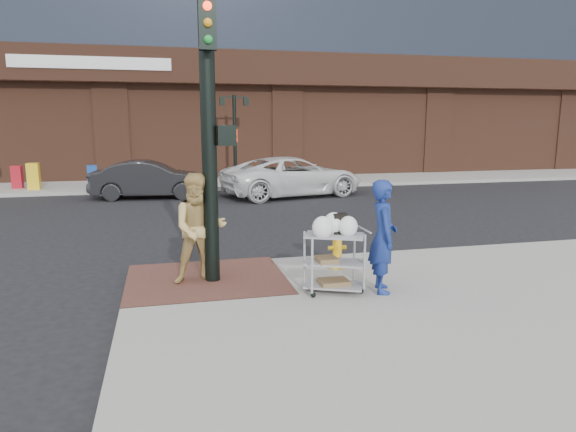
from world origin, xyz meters
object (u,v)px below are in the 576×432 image
object	(u,v)px
fire_hydrant	(337,248)
pedestrian_tan	(199,229)
sedan_dark	(150,179)
lamp_post	(235,129)
utility_cart	(334,257)
minivan_white	(293,176)
traffic_signal_pole	(210,128)
woman_blue	(383,236)

from	to	relation	value
fire_hydrant	pedestrian_tan	bearing A→B (deg)	-173.70
sedan_dark	lamp_post	bearing A→B (deg)	-41.15
utility_cart	fire_hydrant	bearing A→B (deg)	68.74
minivan_white	sedan_dark	bearing A→B (deg)	69.52
minivan_white	fire_hydrant	size ratio (longest dim) A/B	7.47
lamp_post	traffic_signal_pole	distance (m)	15.43
pedestrian_tan	fire_hydrant	distance (m)	2.70
pedestrian_tan	utility_cart	xyz separation A→B (m)	(2.10, -1.04, -0.37)
lamp_post	traffic_signal_pole	bearing A→B (deg)	-99.24
minivan_white	fire_hydrant	bearing A→B (deg)	157.51
pedestrian_tan	lamp_post	bearing A→B (deg)	77.55
traffic_signal_pole	fire_hydrant	xyz separation A→B (m)	(2.39, 0.26, -2.29)
woman_blue	traffic_signal_pole	bearing A→B (deg)	79.28
minivan_white	woman_blue	bearing A→B (deg)	159.92
lamp_post	traffic_signal_pole	size ratio (longest dim) A/B	0.80
woman_blue	minivan_white	distance (m)	12.26
fire_hydrant	woman_blue	bearing A→B (deg)	-79.57
minivan_white	fire_hydrant	xyz separation A→B (m)	(-1.80, -10.68, -0.25)
woman_blue	fire_hydrant	xyz separation A→B (m)	(-0.27, 1.48, -0.55)
pedestrian_tan	fire_hydrant	bearing A→B (deg)	3.92
lamp_post	minivan_white	xyz separation A→B (m)	(1.71, -4.29, -1.83)
traffic_signal_pole	fire_hydrant	size ratio (longest dim) A/B	6.60
sedan_dark	minivan_white	xyz separation A→B (m)	(5.52, -0.74, 0.06)
sedan_dark	minivan_white	distance (m)	5.57
minivan_white	utility_cart	world-z (taller)	minivan_white
pedestrian_tan	minivan_white	distance (m)	11.83
woman_blue	minivan_white	world-z (taller)	woman_blue
minivan_white	utility_cart	xyz separation A→B (m)	(-2.32, -12.01, -0.04)
woman_blue	sedan_dark	distance (m)	13.50
woman_blue	minivan_white	size ratio (longest dim) A/B	0.33
traffic_signal_pole	fire_hydrant	world-z (taller)	traffic_signal_pole
woman_blue	pedestrian_tan	bearing A→B (deg)	81.60
woman_blue	utility_cart	world-z (taller)	woman_blue
sedan_dark	pedestrian_tan	bearing A→B (deg)	-168.80
woman_blue	utility_cart	distance (m)	0.87
woman_blue	pedestrian_tan	world-z (taller)	pedestrian_tan
woman_blue	pedestrian_tan	xyz separation A→B (m)	(-2.89, 1.19, 0.03)
traffic_signal_pole	sedan_dark	size ratio (longest dim) A/B	1.13
traffic_signal_pole	sedan_dark	bearing A→B (deg)	96.52
minivan_white	fire_hydrant	world-z (taller)	minivan_white
pedestrian_tan	sedan_dark	xyz separation A→B (m)	(-1.10, 11.70, -0.38)
traffic_signal_pole	woman_blue	bearing A→B (deg)	-24.67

